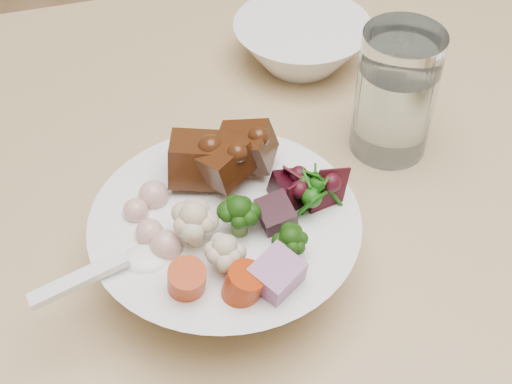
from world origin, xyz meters
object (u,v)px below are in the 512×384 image
at_px(food_bowl, 228,240).
at_px(water_glass, 395,98).
at_px(chair_far, 372,13).
at_px(side_bowl, 302,43).
at_px(dining_table, 482,215).

distance_m(food_bowl, water_glass, 0.22).
bearing_deg(food_bowl, water_glass, 37.01).
bearing_deg(food_bowl, chair_far, 64.50).
height_order(water_glass, side_bowl, water_glass).
distance_m(dining_table, food_bowl, 0.31).
height_order(dining_table, side_bowl, side_bowl).
bearing_deg(chair_far, side_bowl, -130.89).
relative_size(food_bowl, side_bowl, 1.41).
bearing_deg(dining_table, chair_far, 76.11).
xyz_separation_m(food_bowl, water_glass, (0.18, 0.13, 0.02)).
distance_m(food_bowl, side_bowl, 0.31).
xyz_separation_m(dining_table, chair_far, (0.06, 0.63, -0.14)).
bearing_deg(side_bowl, food_bowl, -112.30).
height_order(dining_table, water_glass, water_glass).
bearing_deg(dining_table, food_bowl, -170.37).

